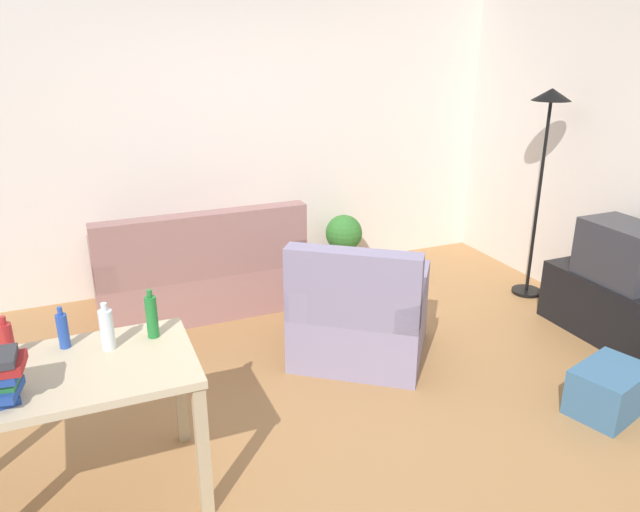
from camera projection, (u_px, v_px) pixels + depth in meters
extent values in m
cube|color=#9E7042|center=(335.00, 388.00, 4.05)|extent=(5.20, 4.40, 0.02)
cube|color=silver|center=(237.00, 136.00, 5.48)|extent=(5.20, 0.10, 2.70)
cube|color=#996B66|center=(199.00, 283.00, 5.20)|extent=(1.68, 0.84, 0.40)
cube|color=#8C625D|center=(204.00, 245.00, 4.75)|extent=(1.68, 0.16, 0.52)
cube|color=#926661|center=(281.00, 238.00, 5.37)|extent=(0.16, 0.84, 0.22)
cube|color=#926661|center=(102.00, 262.00, 4.82)|extent=(0.16, 0.84, 0.22)
cube|color=black|center=(613.00, 309.00, 4.62)|extent=(0.44, 1.10, 0.48)
cube|color=#2D2D33|center=(624.00, 253.00, 4.46)|extent=(0.40, 0.60, 0.44)
cylinder|color=black|center=(526.00, 291.00, 5.50)|extent=(0.26, 0.26, 0.03)
cylinder|color=black|center=(538.00, 200.00, 5.21)|extent=(0.03, 0.03, 1.68)
cone|color=black|center=(552.00, 94.00, 4.90)|extent=(0.32, 0.32, 0.10)
cube|color=#C6B28E|center=(64.00, 374.00, 2.80)|extent=(1.21, 0.71, 0.04)
cube|color=tan|center=(203.00, 451.00, 2.87)|extent=(0.06, 0.06, 0.72)
cube|color=tan|center=(180.00, 385.00, 3.40)|extent=(0.06, 0.06, 0.72)
cylinder|color=brown|center=(343.00, 260.00, 6.00)|extent=(0.24, 0.24, 0.22)
sphere|color=#2D6B28|center=(344.00, 233.00, 5.90)|extent=(0.36, 0.36, 0.36)
cube|color=gray|center=(360.00, 328.00, 4.41)|extent=(1.22, 1.21, 0.40)
cube|color=slate|center=(353.00, 288.00, 3.94)|extent=(0.82, 0.67, 0.52)
cube|color=gray|center=(413.00, 294.00, 4.22)|extent=(0.63, 0.77, 0.22)
cube|color=gray|center=(311.00, 284.00, 4.39)|extent=(0.63, 0.77, 0.22)
cube|color=#386084|center=(609.00, 390.00, 3.74)|extent=(0.56, 0.46, 0.30)
cylinder|color=#AD2323|center=(7.00, 341.00, 2.88)|extent=(0.07, 0.07, 0.17)
cylinder|color=#AD2323|center=(3.00, 320.00, 2.84)|extent=(0.03, 0.03, 0.04)
cylinder|color=#2347A3|center=(63.00, 331.00, 2.97)|extent=(0.05, 0.05, 0.18)
cylinder|color=#2347A3|center=(60.00, 311.00, 2.93)|extent=(0.02, 0.02, 0.04)
cylinder|color=silver|center=(107.00, 330.00, 2.95)|extent=(0.07, 0.07, 0.21)
cylinder|color=silver|center=(104.00, 307.00, 2.91)|extent=(0.03, 0.03, 0.04)
cylinder|color=#1E722D|center=(152.00, 317.00, 3.07)|extent=(0.06, 0.06, 0.22)
cylinder|color=#1E722D|center=(149.00, 293.00, 3.02)|extent=(0.03, 0.03, 0.04)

